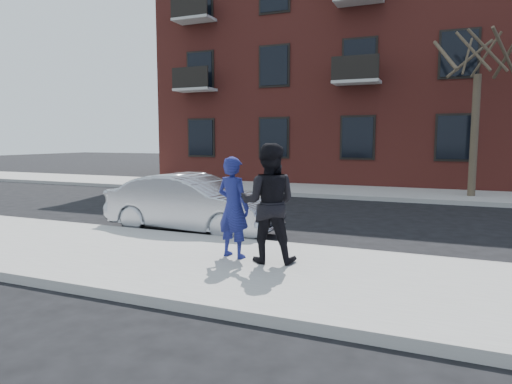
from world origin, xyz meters
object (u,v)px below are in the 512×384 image
at_px(silver_sedan, 193,204).
at_px(man_hoodie, 233,207).
at_px(street_tree, 480,39).
at_px(man_peacoat, 269,203).

relative_size(silver_sedan, man_hoodie, 2.38).
height_order(street_tree, man_peacoat, street_tree).
distance_m(street_tree, man_peacoat, 12.21).
height_order(street_tree, silver_sedan, street_tree).
bearing_deg(man_peacoat, man_hoodie, -16.91).
height_order(man_hoodie, man_peacoat, man_peacoat).
distance_m(street_tree, man_hoodie, 12.41).
relative_size(silver_sedan, man_peacoat, 2.11).
height_order(street_tree, man_hoodie, street_tree).
relative_size(man_hoodie, man_peacoat, 0.88).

